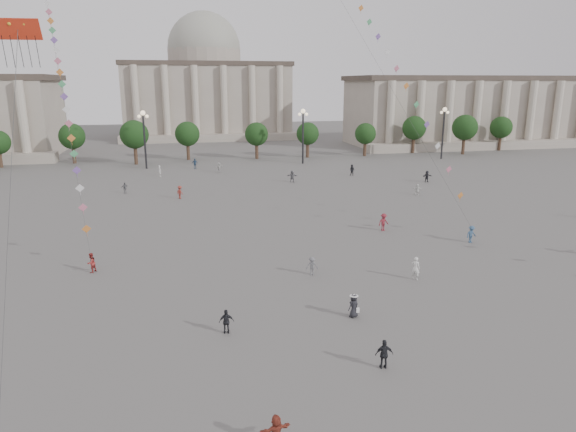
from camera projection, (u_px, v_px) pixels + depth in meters
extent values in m
plane|color=#4E4C49|center=(336.00, 336.00, 32.49)|extent=(360.00, 360.00, 0.00)
cube|color=gray|center=(501.00, 112.00, 135.62)|extent=(80.00, 22.00, 16.00)
cube|color=#453B32|center=(504.00, 78.00, 133.45)|extent=(81.60, 22.44, 1.20)
cube|color=gray|center=(530.00, 144.00, 125.09)|extent=(84.00, 4.00, 2.00)
cube|color=gray|center=(206.00, 102.00, 152.92)|extent=(46.00, 30.00, 20.00)
cube|color=#453B32|center=(205.00, 65.00, 150.25)|extent=(46.92, 30.60, 1.20)
cube|color=gray|center=(211.00, 138.00, 139.12)|extent=(48.30, 4.00, 2.00)
cylinder|color=gray|center=(205.00, 58.00, 149.77)|extent=(21.00, 21.00, 5.00)
sphere|color=gray|center=(204.00, 49.00, 149.14)|extent=(21.00, 21.00, 21.00)
cylinder|color=#3A291D|center=(1.00, 158.00, 97.26)|extent=(0.70, 0.70, 3.52)
cylinder|color=#3A291D|center=(68.00, 156.00, 99.70)|extent=(0.70, 0.70, 3.52)
sphere|color=black|center=(66.00, 137.00, 98.77)|extent=(5.12, 5.12, 5.12)
cylinder|color=#3A291D|center=(133.00, 154.00, 102.15)|extent=(0.70, 0.70, 3.52)
sphere|color=black|center=(131.00, 135.00, 101.22)|extent=(5.12, 5.12, 5.12)
cylinder|color=#3A291D|center=(194.00, 152.00, 104.60)|extent=(0.70, 0.70, 3.52)
sphere|color=black|center=(193.00, 134.00, 103.67)|extent=(5.12, 5.12, 5.12)
cylinder|color=#3A291D|center=(252.00, 151.00, 107.05)|extent=(0.70, 0.70, 3.52)
sphere|color=black|center=(252.00, 133.00, 106.12)|extent=(5.12, 5.12, 5.12)
cylinder|color=#3A291D|center=(308.00, 149.00, 109.49)|extent=(0.70, 0.70, 3.52)
sphere|color=black|center=(308.00, 132.00, 108.56)|extent=(5.12, 5.12, 5.12)
cylinder|color=#3A291D|center=(361.00, 148.00, 111.94)|extent=(0.70, 0.70, 3.52)
sphere|color=black|center=(361.00, 131.00, 111.01)|extent=(5.12, 5.12, 5.12)
cylinder|color=#3A291D|center=(412.00, 146.00, 114.39)|extent=(0.70, 0.70, 3.52)
sphere|color=black|center=(413.00, 130.00, 113.46)|extent=(5.12, 5.12, 5.12)
cylinder|color=#3A291D|center=(461.00, 145.00, 116.83)|extent=(0.70, 0.70, 3.52)
sphere|color=black|center=(462.00, 129.00, 115.90)|extent=(5.12, 5.12, 5.12)
cylinder|color=#3A291D|center=(507.00, 144.00, 119.28)|extent=(0.70, 0.70, 3.52)
sphere|color=black|center=(509.00, 128.00, 118.35)|extent=(5.12, 5.12, 5.12)
cylinder|color=#262628|center=(145.00, 142.00, 94.38)|extent=(0.36, 0.36, 10.00)
sphere|color=#FFE5B2|center=(143.00, 113.00, 93.06)|extent=(0.90, 0.90, 0.90)
sphere|color=#FFE5B2|center=(139.00, 116.00, 93.07)|extent=(0.60, 0.60, 0.60)
sphere|color=#FFE5B2|center=(147.00, 116.00, 93.36)|extent=(0.60, 0.60, 0.60)
cylinder|color=#262628|center=(303.00, 138.00, 100.50)|extent=(0.36, 0.36, 10.00)
sphere|color=#FFE5B2|center=(303.00, 111.00, 99.18)|extent=(0.90, 0.90, 0.90)
sphere|color=#FFE5B2|center=(300.00, 114.00, 99.19)|extent=(0.60, 0.60, 0.60)
sphere|color=#FFE5B2|center=(307.00, 114.00, 99.48)|extent=(0.60, 0.60, 0.60)
cylinder|color=#262628|center=(443.00, 135.00, 106.61)|extent=(0.36, 0.36, 10.00)
sphere|color=#FFE5B2|center=(445.00, 109.00, 105.30)|extent=(0.90, 0.90, 0.90)
sphere|color=#FFE5B2|center=(441.00, 112.00, 105.31)|extent=(0.60, 0.60, 0.60)
sphere|color=#FFE5B2|center=(448.00, 112.00, 105.59)|extent=(0.60, 0.60, 0.60)
imported|color=#304B6C|center=(195.00, 164.00, 95.31)|extent=(1.20, 0.69, 1.92)
imported|color=silver|center=(219.00, 167.00, 91.53)|extent=(1.74, 1.09, 1.79)
imported|color=slate|center=(312.00, 266.00, 42.65)|extent=(1.13, 0.81, 1.58)
imported|color=silver|center=(417.00, 189.00, 73.11)|extent=(1.55, 0.99, 1.59)
imported|color=maroon|center=(384.00, 222.00, 55.38)|extent=(1.38, 1.01, 1.92)
imported|color=black|center=(427.00, 176.00, 82.45)|extent=(1.78, 0.77, 1.86)
imported|color=white|center=(160.00, 171.00, 87.53)|extent=(0.68, 0.81, 1.88)
imported|color=slate|center=(292.00, 176.00, 82.49)|extent=(1.85, 0.99, 1.90)
imported|color=silver|center=(416.00, 268.00, 41.65)|extent=(0.83, 0.82, 1.94)
imported|color=slate|center=(125.00, 188.00, 74.21)|extent=(0.97, 0.49, 1.60)
imported|color=maroon|center=(180.00, 192.00, 70.81)|extent=(1.25, 1.33, 1.80)
imported|color=black|center=(352.00, 170.00, 88.16)|extent=(1.17, 1.17, 1.92)
imported|color=black|center=(226.00, 322.00, 32.70)|extent=(0.96, 0.43, 1.62)
imported|color=#953928|center=(276.00, 431.00, 22.45)|extent=(1.53, 0.76, 1.58)
imported|color=black|center=(384.00, 354.00, 28.67)|extent=(1.06, 0.56, 1.73)
imported|color=#9D2D2A|center=(91.00, 263.00, 43.23)|extent=(1.00, 1.05, 1.70)
imported|color=#335274|center=(471.00, 234.00, 51.29)|extent=(1.25, 0.91, 1.75)
imported|color=black|center=(354.00, 306.00, 34.97)|extent=(0.96, 0.83, 1.67)
cone|color=white|center=(354.00, 295.00, 34.77)|extent=(0.52, 0.52, 0.14)
cylinder|color=white|center=(354.00, 296.00, 34.78)|extent=(0.60, 0.60, 0.02)
cube|color=white|center=(358.00, 310.00, 34.95)|extent=(0.22, 0.10, 0.35)
cube|color=red|center=(18.00, 29.00, 26.21)|extent=(2.23, 0.67, 1.02)
cube|color=#188621|center=(10.00, 24.00, 26.04)|extent=(0.36, 0.22, 0.34)
cube|color=#1B3D94|center=(24.00, 24.00, 26.18)|extent=(0.36, 0.22, 0.34)
sphere|color=gold|center=(9.00, 24.00, 26.00)|extent=(0.20, 0.20, 0.20)
sphere|color=gold|center=(24.00, 24.00, 26.14)|extent=(0.20, 0.20, 0.20)
cylinder|color=#3F3F3F|center=(9.00, 214.00, 22.74)|extent=(0.02, 0.02, 20.43)
cylinder|color=#3F3F3F|center=(56.00, 58.00, 55.96)|extent=(0.02, 0.02, 51.69)
cube|color=orange|center=(86.00, 229.00, 43.79)|extent=(0.76, 0.25, 0.76)
cube|color=#C96A85|center=(83.00, 207.00, 44.62)|extent=(0.76, 0.25, 0.76)
cube|color=white|center=(80.00, 188.00, 45.47)|extent=(0.76, 0.25, 0.76)
cube|color=#7952A5|center=(77.00, 170.00, 46.34)|extent=(0.76, 0.25, 0.76)
cube|color=#4AA168|center=(74.00, 154.00, 47.23)|extent=(0.76, 0.25, 0.76)
cube|color=orange|center=(71.00, 138.00, 48.12)|extent=(0.76, 0.25, 0.76)
cube|color=#C96A85|center=(69.00, 123.00, 49.02)|extent=(0.76, 0.25, 0.76)
cube|color=white|center=(66.00, 110.00, 49.93)|extent=(0.76, 0.25, 0.76)
cube|color=#7952A5|center=(64.00, 97.00, 50.85)|extent=(0.76, 0.25, 0.76)
cube|color=#4AA168|center=(62.00, 84.00, 51.77)|extent=(0.76, 0.25, 0.76)
cube|color=orange|center=(60.00, 72.00, 52.70)|extent=(0.76, 0.25, 0.76)
cube|color=#C96A85|center=(58.00, 61.00, 53.62)|extent=(0.76, 0.25, 0.76)
cube|color=white|center=(56.00, 50.00, 54.56)|extent=(0.76, 0.25, 0.76)
cube|color=#7952A5|center=(54.00, 40.00, 55.49)|extent=(0.76, 0.25, 0.76)
cube|color=#4AA168|center=(52.00, 30.00, 56.43)|extent=(0.76, 0.25, 0.76)
cube|color=orange|center=(51.00, 21.00, 57.37)|extent=(0.76, 0.25, 0.76)
cube|color=#C96A85|center=(49.00, 12.00, 58.32)|extent=(0.76, 0.25, 0.76)
cube|color=white|center=(47.00, 3.00, 59.27)|extent=(0.76, 0.25, 0.76)
cube|color=orange|center=(460.00, 195.00, 51.98)|extent=(0.76, 0.25, 0.76)
cube|color=#C96A85|center=(449.00, 169.00, 52.99)|extent=(0.76, 0.25, 0.76)
cube|color=white|center=(438.00, 146.00, 54.04)|extent=(0.76, 0.25, 0.76)
cube|color=#7952A5|center=(427.00, 124.00, 55.12)|extent=(0.76, 0.25, 0.76)
cube|color=#4AA168|center=(416.00, 104.00, 56.22)|extent=(0.76, 0.25, 0.76)
cube|color=orange|center=(406.00, 86.00, 57.33)|extent=(0.76, 0.25, 0.76)
cube|color=#C96A85|center=(397.00, 68.00, 58.45)|extent=(0.76, 0.25, 0.76)
cube|color=white|center=(387.00, 52.00, 59.59)|extent=(0.76, 0.25, 0.76)
cube|color=#7952A5|center=(378.00, 37.00, 60.74)|extent=(0.76, 0.25, 0.76)
cube|color=#4AA168|center=(369.00, 22.00, 61.89)|extent=(0.76, 0.25, 0.76)
cube|color=orange|center=(361.00, 8.00, 63.05)|extent=(0.76, 0.25, 0.76)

